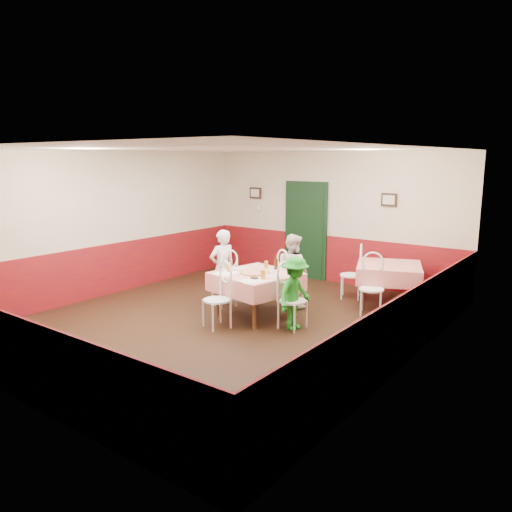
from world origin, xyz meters
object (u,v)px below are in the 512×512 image
Objects in this scene: chair_second_a at (351,275)px; diner_left at (222,268)px; chair_second_b at (372,289)px; glass_a at (229,267)px; wallet at (254,278)px; main_table at (256,295)px; pizza at (255,272)px; chair_left at (224,282)px; glass_c at (266,264)px; beer_bottle at (276,263)px; glass_b at (263,275)px; diner_right at (295,293)px; chair_near at (217,300)px; second_table at (388,285)px; diner_far at (293,270)px; chair_far at (290,282)px; chair_right at (293,301)px.

diner_left is at bearing -64.32° from chair_second_a.
glass_a is (-1.97, -1.44, 0.39)m from chair_second_b.
chair_second_a is 8.18× the size of wallet.
pizza is at bearing -76.10° from main_table.
chair_left is 7.28× the size of glass_c.
chair_second_b is at bearing 133.51° from chair_left.
glass_c is 0.52× the size of beer_bottle.
glass_b is (0.80, -0.12, -0.00)m from glass_a.
diner_right reaches higher than beer_bottle.
chair_second_a is 5.94× the size of glass_a.
glass_b reaches higher than glass_c.
chair_near is at bearing 123.08° from diner_right.
second_table is 0.75m from chair_second_b.
chair_near is (-1.69, -2.84, 0.08)m from second_table.
chair_left reaches higher than glass_c.
chair_second_b is at bearing 61.54° from wallet.
glass_a is (-1.22, -2.19, 0.39)m from chair_second_a.
pizza is 0.37× the size of diner_far.
chair_left is at bearing 158.96° from glass_b.
main_table is 0.66m from glass_a.
diner_right is at bearing 0.83° from glass_a.
chair_second_a is (0.79, 2.01, 0.08)m from main_table.
chair_second_a is at bearing 68.71° from beer_bottle.
chair_second_a is 0.64× the size of diner_left.
diner_left is at bearing 79.72° from diner_right.
beer_bottle is at bearing -10.33° from glass_c.
second_table is 7.39× the size of glass_a.
main_table is 0.85m from chair_far.
beer_bottle is (0.31, 1.21, 0.43)m from chair_near.
glass_a is (-0.59, -1.02, 0.39)m from chair_far.
main_table is 0.96m from diner_left.
chair_second_a is at bearing 69.22° from pizza.
chair_right is at bearing -20.78° from chair_second_a.
diner_far is (0.17, 0.88, 0.29)m from main_table.
chair_near reaches higher than wallet.
chair_right is at bearing 147.42° from chair_far.
chair_second_a and chair_second_b have the same top height.
chair_left reaches higher than pizza.
glass_b is (0.35, -0.26, 0.06)m from pizza.
chair_far is 6.17× the size of glass_b.
main_table is at bearing -127.45° from second_table.
glass_a is 0.11× the size of diner_far.
diner_left reaches higher than chair_left.
chair_far is at bearing 143.05° from chair_left.
diner_left reaches higher than glass_c.
chair_far is at bearing 99.20° from chair_near.
chair_second_a is 0.68× the size of diner_far.
chair_right is 1.00× the size of chair_near.
diner_left reaches higher than chair_second_a.
chair_right is 0.90m from pizza.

